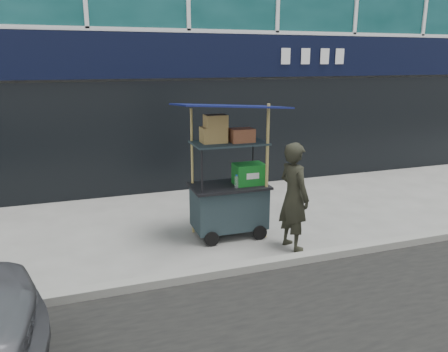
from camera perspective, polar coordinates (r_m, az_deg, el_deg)
name	(u,v)px	position (r m, az deg, el deg)	size (l,w,h in m)	color
ground	(262,262)	(6.44, 4.96, -11.09)	(80.00, 80.00, 0.00)	slate
curb	(268,264)	(6.25, 5.73, -11.34)	(80.00, 0.18, 0.12)	gray
vendor_cart	(230,190)	(7.08, 0.80, -1.79)	(1.65, 1.18, 2.23)	#19262B
vendor_man	(294,196)	(6.66, 9.10, -2.65)	(0.60, 0.40, 1.66)	black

